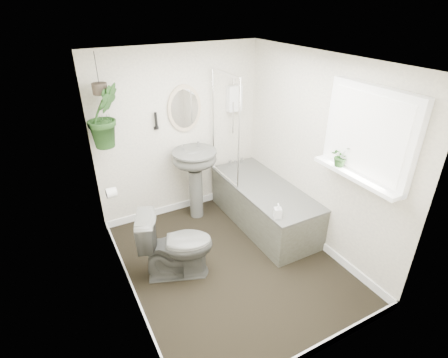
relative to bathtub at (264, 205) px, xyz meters
name	(u,v)px	position (x,y,z in m)	size (l,w,h in m)	color
floor	(230,263)	(-0.80, -0.50, -0.30)	(2.30, 2.80, 0.02)	black
ceiling	(232,59)	(-0.80, -0.50, 2.02)	(2.30, 2.80, 0.02)	white
wall_back	(180,134)	(-0.80, 0.91, 0.86)	(2.30, 0.02, 2.30)	#EFE8CB
wall_front	(327,256)	(-0.80, -1.91, 0.86)	(2.30, 0.02, 2.30)	#EFE8CB
wall_left	(118,205)	(-1.96, -0.50, 0.86)	(0.02, 2.80, 2.30)	#EFE8CB
wall_right	(317,155)	(0.36, -0.50, 0.86)	(0.02, 2.80, 2.30)	#EFE8CB
skirting	(230,259)	(-0.80, -0.50, -0.24)	(2.30, 2.80, 0.10)	white
bathtub	(264,205)	(0.00, 0.00, 0.00)	(0.72, 1.72, 0.58)	#4F504A
bath_screen	(225,129)	(-0.33, 0.49, 0.99)	(0.04, 0.72, 1.40)	silver
shower_box	(234,98)	(0.00, 0.84, 1.26)	(0.20, 0.10, 0.35)	white
oval_mirror	(185,109)	(-0.73, 0.87, 1.21)	(0.46, 0.03, 0.62)	#C5AF8C
wall_sconce	(156,121)	(-1.13, 0.86, 1.11)	(0.04, 0.04, 0.22)	black
toilet_roll_holder	(111,193)	(-1.90, 0.20, 0.61)	(0.11, 0.11, 0.11)	white
window_recess	(369,134)	(0.29, -1.20, 1.36)	(0.08, 1.00, 0.90)	white
window_sill	(356,175)	(0.22, -1.20, 0.94)	(0.18, 1.00, 0.04)	white
window_blinds	(365,135)	(0.24, -1.20, 1.36)	(0.01, 0.86, 0.76)	white
toilet	(176,244)	(-1.40, -0.37, 0.11)	(0.45, 0.79, 0.80)	#4F504A
pedestal_sink	(196,184)	(-0.73, 0.61, 0.21)	(0.59, 0.50, 1.01)	#4F504A
sill_plant	(340,156)	(0.21, -0.98, 1.07)	(0.19, 0.17, 0.21)	black
hanging_plant	(104,116)	(-1.77, 0.67, 1.32)	(0.40, 0.32, 0.72)	black
soap_bottle	(278,211)	(-0.29, -0.67, 0.38)	(0.08, 0.08, 0.18)	black
hanging_pot	(100,89)	(-1.77, 0.67, 1.63)	(0.16, 0.16, 0.12)	#352C23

